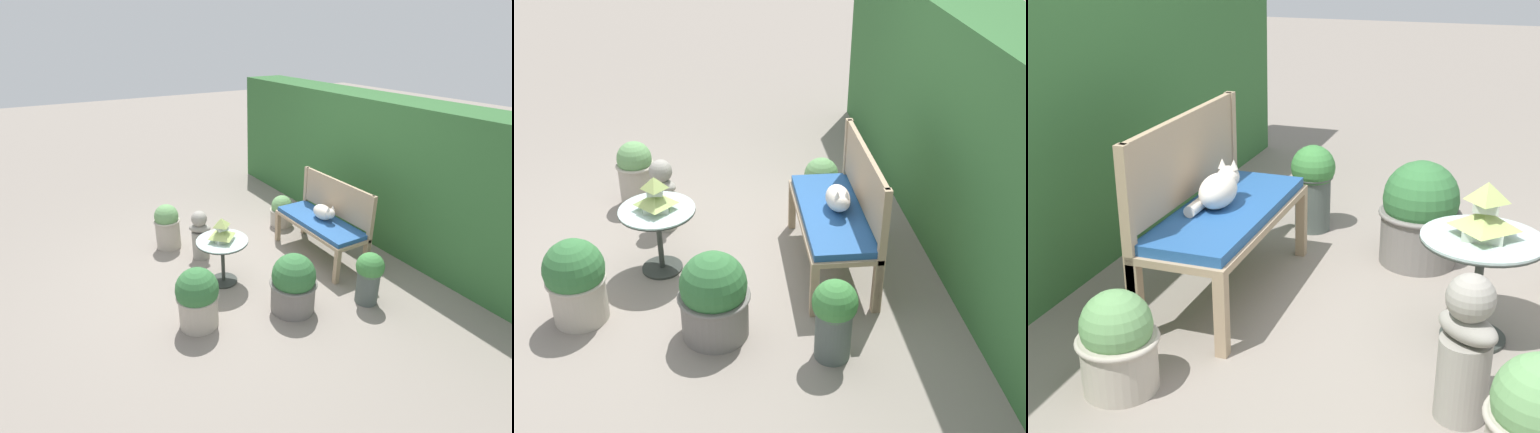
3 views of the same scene
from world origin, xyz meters
TOP-DOWN VIEW (x-y plane):
  - ground at (0.00, 0.00)m, footprint 30.00×30.00m
  - foliage_hedge_back at (0.00, 2.27)m, footprint 6.40×0.74m
  - garden_bench at (0.24, 1.05)m, footprint 1.32×0.52m
  - bench_backrest at (0.24, 1.29)m, footprint 1.32×0.06m
  - cat at (0.24, 1.10)m, footprint 0.41×0.21m
  - patio_table at (0.16, -0.32)m, footprint 0.60×0.60m
  - pagoda_birdhouse at (0.16, -0.32)m, footprint 0.26×0.26m
  - garden_bust at (-0.50, -0.32)m, footprint 0.30×0.32m
  - potted_plant_bench_left at (0.73, -0.87)m, footprint 0.43×0.43m
  - potted_plant_bench_right at (1.31, 0.88)m, footprint 0.30×0.30m
  - potted_plant_table_near at (-0.79, 1.15)m, footprint 0.38×0.38m
  - potted_plant_table_far at (1.00, 0.10)m, footprint 0.51×0.51m
  - potted_plant_path_edge at (-0.99, -0.59)m, footprint 0.36×0.36m

SIDE VIEW (x-z plane):
  - ground at x=0.00m, z-range 0.00..0.00m
  - potted_plant_table_near at x=-0.79m, z-range -0.01..0.47m
  - potted_plant_table_far at x=1.00m, z-range -0.01..0.64m
  - potted_plant_path_edge at x=-0.99m, z-range 0.01..0.64m
  - garden_bust at x=-0.50m, z-range -0.01..0.66m
  - potted_plant_bench_left at x=0.73m, z-range 0.01..0.65m
  - potted_plant_bench_right at x=1.31m, z-range 0.04..0.64m
  - patio_table at x=0.16m, z-range 0.16..0.72m
  - garden_bench at x=0.24m, z-range 0.19..0.71m
  - cat at x=0.24m, z-range 0.50..0.74m
  - pagoda_birdhouse at x=0.16m, z-range 0.54..0.82m
  - bench_backrest at x=0.24m, z-range 0.21..1.23m
  - foliage_hedge_back at x=0.00m, z-range 0.00..1.94m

